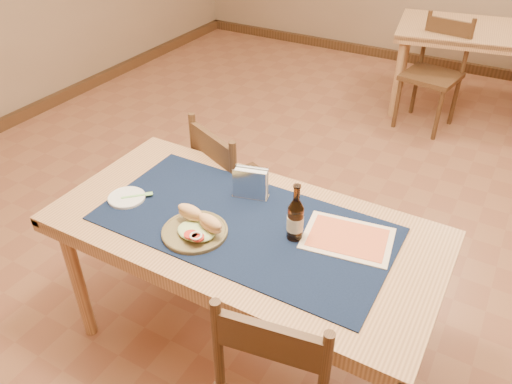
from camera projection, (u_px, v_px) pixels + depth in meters
The scene contains 13 objects.
room at pixel (333, 14), 2.24m from camera, with size 6.04×7.04×2.84m.
main_table at pixel (244, 240), 2.08m from camera, with size 1.60×0.80×0.75m.
placemat at pixel (244, 224), 2.03m from camera, with size 1.20×0.60×0.01m, color #0E1934.
baseboard at pixel (313, 243), 3.01m from camera, with size 6.00×7.00×0.10m.
back_table at pixel (502, 40), 4.21m from camera, with size 1.83×1.13×0.75m.
chair_main_far at pixel (238, 192), 2.70m from camera, with size 0.56×0.56×0.92m.
chair_back_near at pixel (434, 72), 4.14m from camera, with size 0.48×0.48×0.91m.
sandwich_plate at pixel (196, 228), 1.96m from camera, with size 0.26×0.26×0.10m.
side_plate at pixel (127, 197), 2.17m from camera, with size 0.16×0.16×0.01m.
fork at pixel (140, 195), 2.17m from camera, with size 0.11×0.11×0.00m.
beer_bottle at pixel (295, 219), 1.91m from camera, with size 0.07×0.07×0.25m.
napkin_holder at pixel (251, 184), 2.15m from camera, with size 0.17×0.09×0.14m.
menu_card at pixel (348, 238), 1.95m from camera, with size 0.38×0.30×0.01m.
Camera 1 is at (0.83, -2.16, 2.02)m, focal length 35.00 mm.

